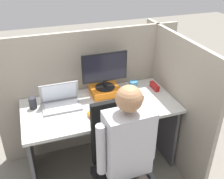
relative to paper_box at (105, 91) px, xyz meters
name	(u,v)px	position (x,y,z in m)	size (l,w,h in m)	color
cubicle_panel_back	(90,92)	(-0.11, 0.19, -0.10)	(1.97, 0.04, 1.38)	gray
cubicle_panel_right	(173,101)	(0.65, -0.26, -0.10)	(0.04, 1.35, 1.38)	gray
desk	(101,121)	(-0.11, -0.19, -0.22)	(1.47, 0.71, 0.75)	#B7B7B2
paper_box	(105,91)	(0.00, 0.00, 0.00)	(0.29, 0.24, 0.07)	orange
monitor	(105,70)	(0.00, 0.00, 0.23)	(0.46, 0.20, 0.37)	black
laptop	(61,102)	(-0.47, -0.09, 0.01)	(0.36, 0.23, 0.23)	#99999E
mouse	(91,114)	(-0.23, -0.32, -0.02)	(0.07, 0.05, 0.03)	black
stapler	(155,86)	(0.53, -0.07, -0.01)	(0.04, 0.15, 0.06)	#A31919
carrot_toy	(91,117)	(-0.25, -0.39, -0.01)	(0.05, 0.15, 0.05)	orange
office_chair	(122,163)	(-0.10, -0.75, -0.27)	(0.52, 0.56, 1.04)	black
person	(130,156)	(-0.10, -0.91, -0.04)	(0.48, 0.42, 1.30)	brown
coffee_mug	(133,85)	(0.32, 0.01, 0.01)	(0.09, 0.09, 0.08)	teal
pen_cup	(33,103)	(-0.72, -0.04, 0.02)	(0.07, 0.07, 0.11)	#28282D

